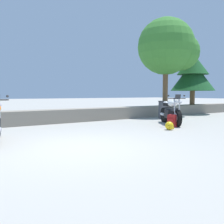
% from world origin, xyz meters
% --- Properties ---
extents(ground_plane, '(120.00, 120.00, 0.00)m').
position_xyz_m(ground_plane, '(0.00, 0.00, 0.00)').
color(ground_plane, '#A3A099').
extents(stone_wall, '(36.00, 0.80, 0.55)m').
position_xyz_m(stone_wall, '(0.00, 4.80, 0.28)').
color(stone_wall, gray).
rests_on(stone_wall, ground).
extents(motorcycle_white_centre, '(1.15, 1.90, 1.18)m').
position_xyz_m(motorcycle_white_centre, '(4.94, 1.80, 0.49)').
color(motorcycle_white_centre, black).
rests_on(motorcycle_white_centre, ground).
extents(rider_backpack, '(0.30, 0.33, 0.47)m').
position_xyz_m(rider_backpack, '(4.38, 1.21, 0.24)').
color(rider_backpack, '#A31E1E').
rests_on(rider_backpack, ground).
extents(rider_helmet, '(0.28, 0.28, 0.28)m').
position_xyz_m(rider_helmet, '(3.77, 0.76, 0.14)').
color(rider_helmet, yellow).
rests_on(rider_helmet, ground).
extents(leafy_tree_mid_left, '(3.23, 3.08, 4.77)m').
position_xyz_m(leafy_tree_mid_left, '(7.87, 4.71, 3.71)').
color(leafy_tree_mid_left, brown).
rests_on(leafy_tree_mid_left, stone_wall).
extents(pine_tree_mid_right, '(2.58, 2.58, 3.07)m').
position_xyz_m(pine_tree_mid_right, '(10.00, 4.79, 2.46)').
color(pine_tree_mid_right, brown).
rests_on(pine_tree_mid_right, stone_wall).
extents(trash_bin, '(0.46, 0.46, 0.86)m').
position_xyz_m(trash_bin, '(6.35, 3.61, 0.43)').
color(trash_bin, '#4C4C51').
rests_on(trash_bin, ground).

